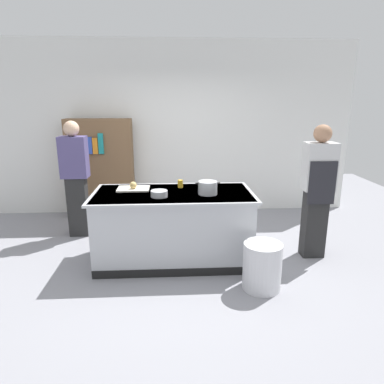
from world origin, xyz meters
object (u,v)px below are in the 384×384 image
at_px(person_guest, 75,177).
at_px(bookshelf, 101,169).
at_px(mixing_bowl, 159,194).
at_px(person_chef, 317,189).
at_px(onion, 133,185).
at_px(trash_bin, 262,266).
at_px(stock_pot, 207,188).
at_px(juice_cup, 180,184).

distance_m(person_guest, bookshelf, 0.89).
xyz_separation_m(mixing_bowl, person_chef, (1.99, 0.19, -0.02)).
relative_size(onion, mixing_bowl, 0.45).
xyz_separation_m(onion, trash_bin, (1.45, -0.90, -0.70)).
height_order(stock_pot, bookshelf, bookshelf).
bearing_deg(mixing_bowl, person_chef, 5.57).
xyz_separation_m(onion, bookshelf, (-0.73, 1.65, -0.11)).
bearing_deg(person_chef, juice_cup, 65.01).
xyz_separation_m(stock_pot, bookshelf, (-1.65, 1.89, -0.13)).
height_order(stock_pot, juice_cup, stock_pot).
height_order(juice_cup, person_guest, person_guest).
relative_size(onion, bookshelf, 0.05).
distance_m(stock_pot, bookshelf, 2.51).
bearing_deg(juice_cup, person_chef, -7.48).
bearing_deg(person_guest, stock_pot, 71.96).
distance_m(stock_pot, trash_bin, 1.11).
relative_size(trash_bin, person_guest, 0.30).
height_order(stock_pot, mixing_bowl, stock_pot).
xyz_separation_m(person_chef, bookshelf, (-3.06, 1.78, -0.06)).
distance_m(onion, person_chef, 2.33).
bearing_deg(bookshelf, stock_pot, -48.89).
bearing_deg(bookshelf, juice_cup, -49.40).
bearing_deg(trash_bin, mixing_bowl, 152.60).
height_order(person_guest, bookshelf, person_guest).
bearing_deg(onion, trash_bin, -31.71).
bearing_deg(bookshelf, onion, -66.12).
bearing_deg(trash_bin, onion, 148.29).
bearing_deg(mixing_bowl, stock_pot, 7.79).
bearing_deg(trash_bin, person_guest, 144.69).
distance_m(trash_bin, person_chef, 1.34).
xyz_separation_m(mixing_bowl, person_guest, (-1.27, 1.11, -0.03)).
bearing_deg(stock_pot, juice_cup, 133.34).
height_order(trash_bin, bookshelf, bookshelf).
bearing_deg(person_guest, bookshelf, 178.21).
bearing_deg(juice_cup, person_guest, 155.73).
height_order(trash_bin, person_chef, person_chef).
bearing_deg(bookshelf, trash_bin, -49.40).
bearing_deg(trash_bin, person_chef, 41.50).
distance_m(mixing_bowl, trash_bin, 1.43).
bearing_deg(stock_pot, mixing_bowl, -172.21).
relative_size(trash_bin, bookshelf, 0.31).
bearing_deg(trash_bin, bookshelf, 130.60).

